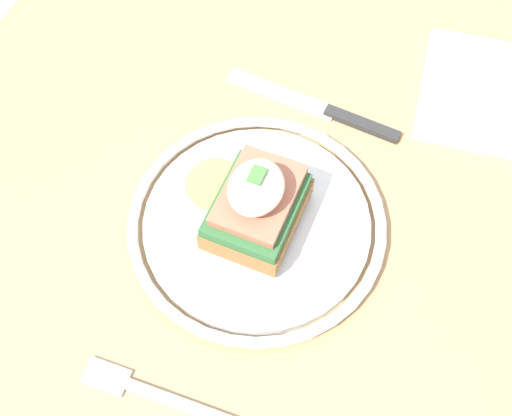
{
  "coord_description": "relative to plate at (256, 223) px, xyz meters",
  "views": [
    {
      "loc": [
        -0.28,
        -0.1,
        1.26
      ],
      "look_at": [
        -0.03,
        0.0,
        0.78
      ],
      "focal_mm": 45.0,
      "sensor_mm": 36.0,
      "label": 1
    }
  ],
  "objects": [
    {
      "name": "ground_plane",
      "position": [
        0.03,
        -0.0,
        -0.75
      ],
      "size": [
        6.0,
        6.0,
        0.0
      ],
      "primitive_type": "plane",
      "color": "#B2ADA3"
    },
    {
      "name": "plate",
      "position": [
        0.0,
        0.0,
        0.0
      ],
      "size": [
        0.23,
        0.23,
        0.02
      ],
      "color": "silver",
      "rests_on": "dining_table"
    },
    {
      "name": "dining_table",
      "position": [
        0.03,
        -0.0,
        -0.13
      ],
      "size": [
        1.07,
        0.72,
        0.75
      ],
      "color": "tan",
      "rests_on": "ground_plane"
    },
    {
      "name": "sandwich",
      "position": [
        0.0,
        0.0,
        0.03
      ],
      "size": [
        0.09,
        0.11,
        0.08
      ],
      "color": "olive",
      "rests_on": "plate"
    },
    {
      "name": "fork",
      "position": [
        -0.17,
        0.01,
        -0.01
      ],
      "size": [
        0.02,
        0.15,
        0.0
      ],
      "color": "silver",
      "rests_on": "dining_table"
    },
    {
      "name": "napkin",
      "position": [
        0.23,
        -0.15,
        -0.0
      ],
      "size": [
        0.16,
        0.14,
        0.01
      ],
      "primitive_type": "cube",
      "rotation": [
        0.0,
        0.0,
        0.14
      ],
      "color": "white",
      "rests_on": "dining_table"
    },
    {
      "name": "knife",
      "position": [
        0.15,
        -0.01,
        -0.01
      ],
      "size": [
        0.03,
        0.19,
        0.01
      ],
      "color": "#2D2D2D",
      "rests_on": "dining_table"
    }
  ]
}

